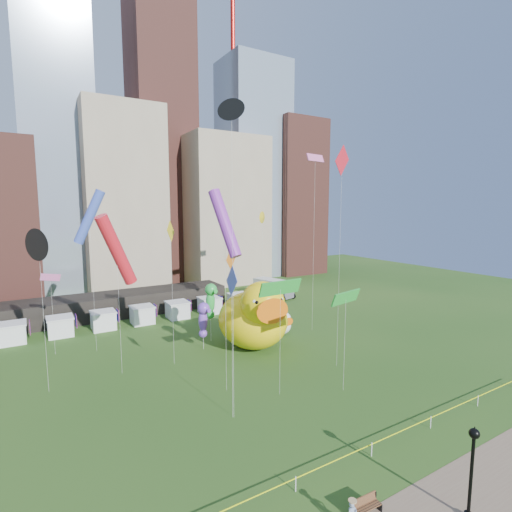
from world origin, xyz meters
TOP-DOWN VIEW (x-y plane):
  - ground at (0.00, 0.00)m, footprint 160.00×160.00m
  - skyline at (2.25, 61.06)m, footprint 101.00×23.00m
  - crane_right at (30.89, 64.00)m, footprint 23.00×1.00m
  - pavilion at (-4.00, 42.00)m, footprint 38.00×6.00m
  - vendor_tents at (1.02, 36.00)m, footprint 33.24×2.80m
  - caution_tape at (0.00, 0.00)m, footprint 50.00×0.06m
  - big_duck at (9.28, 19.95)m, footprint 8.96×11.05m
  - small_duck at (14.32, 22.42)m, footprint 2.98×4.03m
  - seahorse_green at (6.11, 24.69)m, footprint 1.57×1.87m
  - seahorse_purple at (4.29, 22.70)m, footprint 1.59×1.85m
  - park_bench at (2.12, -3.12)m, footprint 1.74×0.63m
  - lamppost at (6.40, -6.00)m, footprint 0.52×0.52m
  - box_truck at (24.82, 39.97)m, footprint 4.51×7.76m
  - kite_0 at (-4.89, 20.90)m, footprint 4.11×2.70m
  - kite_1 at (-10.00, 29.59)m, footprint 1.94×1.90m
  - kite_2 at (0.61, 8.51)m, footprint 0.91×1.34m
  - kite_3 at (10.72, 7.47)m, footprint 3.61×1.25m
  - kite_4 at (0.11, 20.46)m, footprint 1.29×1.64m
  - kite_5 at (-6.03, 28.39)m, footprint 3.58×2.25m
  - kite_6 at (11.65, 30.01)m, footprint 2.76×2.16m
  - kite_7 at (2.10, 12.71)m, footprint 2.03×3.48m
  - kite_8 at (13.86, 11.69)m, footprint 2.70×1.07m
  - kite_9 at (18.95, 21.75)m, footprint 3.00×1.03m
  - kite_10 at (-11.09, 20.38)m, footprint 1.35×2.59m
  - kite_11 at (5.61, 9.71)m, footprint 4.05×0.76m
  - kite_12 at (14.02, 25.89)m, footprint 1.26×1.11m
  - kite_13 at (0.57, 8.62)m, footprint 0.35×2.32m

SIDE VIEW (x-z plane):
  - ground at x=0.00m, z-range 0.00..0.00m
  - park_bench at x=2.12m, z-range 0.05..0.92m
  - caution_tape at x=0.00m, z-range 0.23..1.13m
  - vendor_tents at x=1.02m, z-range -0.09..2.31m
  - small_duck at x=14.32m, z-range -0.13..2.99m
  - box_truck at x=24.82m, z-range 0.04..3.15m
  - pavilion at x=-4.00m, z-range 0.00..3.20m
  - lamppost at x=6.40m, z-range 0.56..5.53m
  - seahorse_purple at x=4.29m, z-range 1.02..6.36m
  - big_duck at x=9.28m, z-range -0.33..7.72m
  - seahorse_green at x=6.11m, z-range 1.74..8.67m
  - kite_3 at x=10.72m, z-range 3.81..12.57m
  - kite_1 at x=-10.00m, z-range 3.97..12.74m
  - kite_6 at x=11.65m, z-range 3.62..14.44m
  - kite_11 at x=5.61m, z-range 4.27..14.07m
  - kite_13 at x=0.57m, z-range 4.46..16.05m
  - kite_0 at x=-4.89m, z-range 4.20..19.40m
  - kite_10 at x=-11.09m, z-range 5.66..19.67m
  - kite_4 at x=0.11m, z-range 5.84..20.28m
  - kite_7 at x=2.10m, z-range 5.77..23.01m
  - kite_12 at x=14.02m, z-range 6.79..21.99m
  - kite_5 at x=-6.03m, z-range 5.88..23.53m
  - kite_8 at x=13.86m, z-range 8.90..30.41m
  - skyline at x=2.25m, z-range -12.56..55.44m
  - kite_9 at x=18.95m, z-range 10.43..32.58m
  - kite_2 at x=0.61m, z-range 10.61..33.62m
  - crane_right at x=30.89m, z-range 8.90..84.90m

